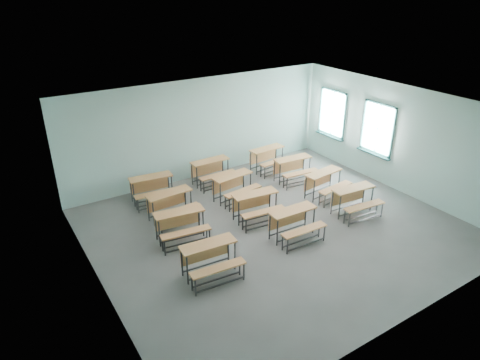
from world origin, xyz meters
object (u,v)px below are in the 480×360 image
(desk_unit_r3c2, at_px, (269,156))
(desk_unit_r2c2, at_px, (294,166))
(desk_unit_r0c2, at_px, (355,197))
(desk_unit_r1c1, at_px, (257,203))
(desk_unit_r1c0, at_px, (181,222))
(desk_unit_r3c0, at_px, (152,186))
(desk_unit_r2c0, at_px, (172,202))
(desk_unit_r2c1, at_px, (235,184))
(desk_unit_r1c2, at_px, (326,181))
(desk_unit_r0c1, at_px, (295,220))
(desk_unit_r0c0, at_px, (211,256))
(desk_unit_r3c1, at_px, (212,169))

(desk_unit_r3c2, bearing_deg, desk_unit_r2c2, -85.48)
(desk_unit_r0c2, distance_m, desk_unit_r1c1, 2.71)
(desk_unit_r1c0, relative_size, desk_unit_r3c0, 1.01)
(desk_unit_r2c0, bearing_deg, desk_unit_r2c1, -2.00)
(desk_unit_r0c2, bearing_deg, desk_unit_r1c2, 93.12)
(desk_unit_r0c1, xyz_separation_m, desk_unit_r2c2, (2.11, 2.62, 0.00))
(desk_unit_r0c1, relative_size, desk_unit_r2c2, 0.97)
(desk_unit_r2c1, height_order, desk_unit_r3c0, same)
(desk_unit_r3c2, bearing_deg, desk_unit_r1c1, -135.42)
(desk_unit_r1c2, xyz_separation_m, desk_unit_r3c0, (-4.44, 2.44, 0.00))
(desk_unit_r0c2, height_order, desk_unit_r1c2, same)
(desk_unit_r0c1, bearing_deg, desk_unit_r3c0, 122.91)
(desk_unit_r1c2, height_order, desk_unit_r3c0, same)
(desk_unit_r0c2, relative_size, desk_unit_r1c1, 0.99)
(desk_unit_r0c0, distance_m, desk_unit_r0c2, 4.64)
(desk_unit_r0c0, xyz_separation_m, desk_unit_r1c2, (4.69, 1.46, 0.00))
(desk_unit_r3c2, bearing_deg, desk_unit_r1c0, -155.86)
(desk_unit_r0c0, xyz_separation_m, desk_unit_r2c2, (4.59, 2.80, 0.00))
(desk_unit_r2c1, distance_m, desk_unit_r3c2, 2.43)
(desk_unit_r1c2, bearing_deg, desk_unit_r2c2, 88.34)
(desk_unit_r0c2, relative_size, desk_unit_r3c2, 1.02)
(desk_unit_r0c0, relative_size, desk_unit_r3c1, 1.04)
(desk_unit_r0c2, relative_size, desk_unit_r3c0, 1.00)
(desk_unit_r2c1, xyz_separation_m, desk_unit_r3c0, (-2.06, 1.18, 0.00))
(desk_unit_r0c2, height_order, desk_unit_r1c1, same)
(desk_unit_r3c1, bearing_deg, desk_unit_r2c1, -89.65)
(desk_unit_r1c1, xyz_separation_m, desk_unit_r2c0, (-1.89, 1.26, 0.00))
(desk_unit_r1c1, xyz_separation_m, desk_unit_r3c1, (0.10, 2.62, 0.00))
(desk_unit_r2c1, bearing_deg, desk_unit_r3c2, 23.47)
(desk_unit_r1c0, height_order, desk_unit_r3c2, same)
(desk_unit_r0c1, xyz_separation_m, desk_unit_r1c1, (-0.29, 1.24, 0.00))
(desk_unit_r1c0, distance_m, desk_unit_r1c2, 4.63)
(desk_unit_r0c1, height_order, desk_unit_r3c2, same)
(desk_unit_r0c0, height_order, desk_unit_r2c1, same)
(desk_unit_r1c2, bearing_deg, desk_unit_r2c1, 145.79)
(desk_unit_r1c1, height_order, desk_unit_r2c1, same)
(desk_unit_r1c2, xyz_separation_m, desk_unit_r3c2, (-0.28, 2.47, 0.00))
(desk_unit_r0c2, distance_m, desk_unit_r2c0, 4.98)
(desk_unit_r0c0, bearing_deg, desk_unit_r2c1, 54.44)
(desk_unit_r0c0, height_order, desk_unit_r1c2, same)
(desk_unit_r1c2, height_order, desk_unit_r3c1, same)
(desk_unit_r0c1, distance_m, desk_unit_r2c2, 3.36)
(desk_unit_r1c0, distance_m, desk_unit_r3c0, 2.29)
(desk_unit_r0c1, distance_m, desk_unit_r0c2, 2.16)
(desk_unit_r1c2, xyz_separation_m, desk_unit_r2c0, (-4.39, 1.22, 0.00))
(desk_unit_r3c0, bearing_deg, desk_unit_r0c2, -33.60)
(desk_unit_r2c0, relative_size, desk_unit_r3c0, 0.97)
(desk_unit_r3c1, xyz_separation_m, desk_unit_r3c2, (2.13, -0.11, 0.00))
(desk_unit_r2c0, relative_size, desk_unit_r3c2, 0.99)
(desk_unit_r1c0, relative_size, desk_unit_r3c1, 1.07)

